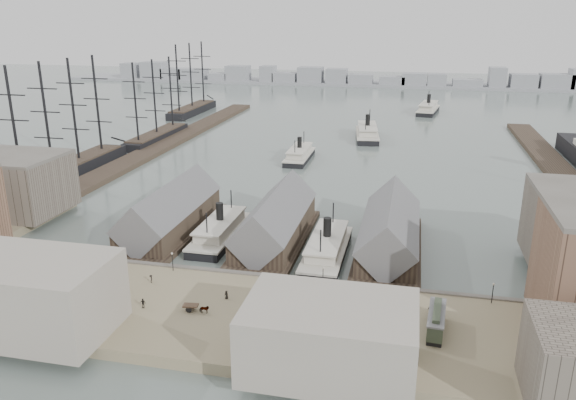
% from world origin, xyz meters
% --- Properties ---
extents(ground, '(900.00, 900.00, 0.00)m').
position_xyz_m(ground, '(0.00, 0.00, 0.00)').
color(ground, '#55625E').
rests_on(ground, ground).
extents(quay, '(180.00, 30.00, 2.00)m').
position_xyz_m(quay, '(0.00, -20.00, 1.00)').
color(quay, '#7D7154').
rests_on(quay, ground).
extents(seawall, '(180.00, 1.20, 2.30)m').
position_xyz_m(seawall, '(0.00, -5.20, 1.15)').
color(seawall, '#59544C').
rests_on(seawall, ground).
extents(west_wharf, '(10.00, 220.00, 1.60)m').
position_xyz_m(west_wharf, '(-68.00, 100.00, 0.80)').
color(west_wharf, '#2D231C').
rests_on(west_wharf, ground).
extents(east_wharf, '(10.00, 180.00, 1.60)m').
position_xyz_m(east_wharf, '(78.00, 90.00, 0.80)').
color(east_wharf, '#2D231C').
rests_on(east_wharf, ground).
extents(ferry_shed_west, '(14.00, 42.00, 12.60)m').
position_xyz_m(ferry_shed_west, '(-26.00, 16.88, 4.64)').
color(ferry_shed_west, '#2D231C').
rests_on(ferry_shed_west, ground).
extents(ferry_shed_center, '(14.00, 42.00, 12.60)m').
position_xyz_m(ferry_shed_center, '(0.00, 16.88, 4.64)').
color(ferry_shed_center, '#2D231C').
rests_on(ferry_shed_center, ground).
extents(ferry_shed_east, '(14.00, 42.00, 12.60)m').
position_xyz_m(ferry_shed_east, '(26.00, 16.88, 4.64)').
color(ferry_shed_east, '#2D231C').
rests_on(ferry_shed_east, ground).
extents(warehouse_west_back, '(26.00, 20.00, 14.00)m').
position_xyz_m(warehouse_west_back, '(-70.00, 18.00, 9.00)').
color(warehouse_west_back, '#60564C').
rests_on(warehouse_west_back, west_land).
extents(street_bldg_center, '(24.00, 16.00, 10.00)m').
position_xyz_m(street_bldg_center, '(20.00, -32.00, 7.00)').
color(street_bldg_center, gray).
rests_on(street_bldg_center, quay).
extents(street_bldg_west, '(30.00, 16.00, 12.00)m').
position_xyz_m(street_bldg_west, '(-30.00, -32.00, 8.00)').
color(street_bldg_west, gray).
rests_on(street_bldg_west, quay).
extents(lamp_post_far_w, '(0.44, 0.44, 3.92)m').
position_xyz_m(lamp_post_far_w, '(-45.00, -7.00, 4.71)').
color(lamp_post_far_w, black).
rests_on(lamp_post_far_w, quay).
extents(lamp_post_near_w, '(0.44, 0.44, 3.92)m').
position_xyz_m(lamp_post_near_w, '(-15.00, -7.00, 4.71)').
color(lamp_post_near_w, black).
rests_on(lamp_post_near_w, quay).
extents(lamp_post_near_e, '(0.44, 0.44, 3.92)m').
position_xyz_m(lamp_post_near_e, '(15.00, -7.00, 4.71)').
color(lamp_post_near_e, black).
rests_on(lamp_post_near_e, quay).
extents(lamp_post_far_e, '(0.44, 0.44, 3.92)m').
position_xyz_m(lamp_post_far_e, '(45.00, -7.00, 4.71)').
color(lamp_post_far_e, black).
rests_on(lamp_post_far_e, quay).
extents(far_shore, '(500.00, 40.00, 15.72)m').
position_xyz_m(far_shore, '(-2.07, 334.14, 3.91)').
color(far_shore, gray).
rests_on(far_shore, ground).
extents(ferry_docked_west, '(7.96, 26.52, 9.47)m').
position_xyz_m(ferry_docked_west, '(-13.00, 15.56, 2.22)').
color(ferry_docked_west, black).
rests_on(ferry_docked_west, ground).
extents(ferry_docked_east, '(8.13, 27.11, 9.68)m').
position_xyz_m(ferry_docked_east, '(13.00, 10.55, 2.27)').
color(ferry_docked_east, black).
rests_on(ferry_docked_east, ground).
extents(ferry_open_near, '(7.78, 25.33, 9.03)m').
position_xyz_m(ferry_open_near, '(-10.28, 94.63, 2.12)').
color(ferry_open_near, black).
rests_on(ferry_open_near, ground).
extents(ferry_open_mid, '(12.89, 31.64, 10.98)m').
position_xyz_m(ferry_open_mid, '(10.43, 138.24, 2.57)').
color(ferry_open_mid, black).
rests_on(ferry_open_mid, ground).
extents(ferry_open_far, '(13.35, 31.03, 10.72)m').
position_xyz_m(ferry_open_far, '(36.74, 212.50, 2.51)').
color(ferry_open_far, black).
rests_on(ferry_open_far, ground).
extents(sailing_ship_near, '(9.08, 62.52, 37.31)m').
position_xyz_m(sailing_ship_near, '(-80.52, 57.10, 2.74)').
color(sailing_ship_near, black).
rests_on(sailing_ship_near, ground).
extents(sailing_ship_mid, '(8.15, 47.11, 33.52)m').
position_xyz_m(sailing_ship_mid, '(-75.54, 114.27, 2.40)').
color(sailing_ship_mid, black).
rests_on(sailing_ship_mid, ground).
extents(sailing_ship_far, '(8.96, 49.79, 36.85)m').
position_xyz_m(sailing_ship_far, '(-87.58, 183.60, 2.66)').
color(sailing_ship_far, black).
rests_on(sailing_ship_far, ground).
extents(tram, '(3.36, 10.15, 3.55)m').
position_xyz_m(tram, '(35.14, -18.83, 3.82)').
color(tram, black).
rests_on(tram, quay).
extents(horse_cart_left, '(4.85, 2.69, 1.64)m').
position_xyz_m(horse_cart_left, '(-32.24, -15.80, 2.82)').
color(horse_cart_left, black).
rests_on(horse_cart_left, quay).
extents(horse_cart_center, '(4.89, 1.82, 1.49)m').
position_xyz_m(horse_cart_center, '(-3.87, -21.38, 2.78)').
color(horse_cart_center, black).
rests_on(horse_cart_center, quay).
extents(horse_cart_right, '(4.61, 1.67, 1.58)m').
position_xyz_m(horse_cart_right, '(15.63, -19.59, 2.80)').
color(horse_cart_right, black).
rests_on(horse_cart_right, quay).
extents(pedestrian_0, '(0.76, 0.79, 1.75)m').
position_xyz_m(pedestrian_0, '(-44.79, -8.93, 2.88)').
color(pedestrian_0, black).
rests_on(pedestrian_0, quay).
extents(pedestrian_1, '(0.78, 0.92, 1.67)m').
position_xyz_m(pedestrian_1, '(-41.19, -17.55, 2.84)').
color(pedestrian_1, black).
rests_on(pedestrian_1, quay).
extents(pedestrian_2, '(0.96, 1.17, 1.58)m').
position_xyz_m(pedestrian_2, '(-16.88, -12.80, 2.79)').
color(pedestrian_2, black).
rests_on(pedestrian_2, quay).
extents(pedestrian_3, '(1.05, 0.47, 1.76)m').
position_xyz_m(pedestrian_3, '(-13.96, -21.97, 2.88)').
color(pedestrian_3, black).
rests_on(pedestrian_3, quay).
extents(pedestrian_4, '(0.85, 0.65, 1.57)m').
position_xyz_m(pedestrian_4, '(-0.94, -15.73, 2.79)').
color(pedestrian_4, black).
rests_on(pedestrian_4, quay).
extents(pedestrian_5, '(0.73, 0.72, 1.62)m').
position_xyz_m(pedestrian_5, '(12.06, -22.64, 2.81)').
color(pedestrian_5, black).
rests_on(pedestrian_5, quay).
extents(pedestrian_6, '(0.89, 0.70, 1.82)m').
position_xyz_m(pedestrian_6, '(22.39, -8.00, 2.91)').
color(pedestrian_6, black).
rests_on(pedestrian_6, quay).
extents(pedestrian_7, '(1.22, 0.87, 1.70)m').
position_xyz_m(pedestrian_7, '(23.30, -26.50, 2.85)').
color(pedestrian_7, black).
rests_on(pedestrian_7, quay).
extents(pedestrian_8, '(1.05, 1.01, 1.76)m').
position_xyz_m(pedestrian_8, '(34.35, -13.18, 2.88)').
color(pedestrian_8, black).
rests_on(pedestrian_8, quay).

